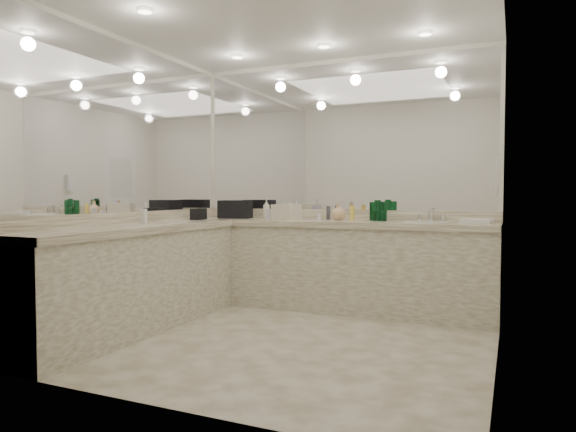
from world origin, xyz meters
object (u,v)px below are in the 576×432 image
at_px(hand_towel, 477,221).
at_px(soap_bottle_a, 266,209).
at_px(soap_bottle_b, 296,210).
at_px(wall_phone, 496,171).
at_px(soap_bottle_c, 338,211).
at_px(sink, 427,223).
at_px(black_toiletry_bag, 235,209).
at_px(cream_cosmetic_case, 286,212).

bearing_deg(hand_towel, soap_bottle_a, 178.10).
relative_size(soap_bottle_a, soap_bottle_b, 1.01).
height_order(wall_phone, soap_bottle_b, wall_phone).
xyz_separation_m(hand_towel, soap_bottle_a, (-2.17, 0.07, 0.08)).
relative_size(wall_phone, hand_towel, 0.90).
xyz_separation_m(soap_bottle_a, soap_bottle_c, (0.83, -0.03, -0.01)).
relative_size(sink, soap_bottle_b, 2.11).
bearing_deg(soap_bottle_c, soap_bottle_a, 178.12).
xyz_separation_m(black_toiletry_bag, hand_towel, (2.51, 0.02, -0.08)).
height_order(wall_phone, soap_bottle_c, wall_phone).
xyz_separation_m(black_toiletry_bag, soap_bottle_c, (1.17, 0.06, -0.01)).
bearing_deg(sink, black_toiletry_bag, -179.86).
bearing_deg(black_toiletry_bag, hand_towel, 0.40).
height_order(cream_cosmetic_case, soap_bottle_a, soap_bottle_a).
distance_m(soap_bottle_b, soap_bottle_c, 0.45).
bearing_deg(cream_cosmetic_case, hand_towel, 24.72).
bearing_deg(soap_bottle_c, hand_towel, -1.92).
distance_m(soap_bottle_a, soap_bottle_b, 0.41).
relative_size(wall_phone, black_toiletry_bag, 0.70).
bearing_deg(hand_towel, soap_bottle_c, 178.08).
distance_m(wall_phone, black_toiletry_bag, 2.74).
distance_m(wall_phone, soap_bottle_b, 2.03).
relative_size(wall_phone, cream_cosmetic_case, 0.84).
bearing_deg(soap_bottle_c, wall_phone, -20.33).
height_order(black_toiletry_bag, soap_bottle_b, soap_bottle_b).
height_order(soap_bottle_a, soap_bottle_b, soap_bottle_a).
bearing_deg(black_toiletry_bag, wall_phone, -10.48).
height_order(cream_cosmetic_case, hand_towel, cream_cosmetic_case).
distance_m(hand_towel, soap_bottle_c, 1.34).
bearing_deg(wall_phone, cream_cosmetic_case, 167.57).
bearing_deg(hand_towel, cream_cosmetic_case, -178.10).
bearing_deg(soap_bottle_c, cream_cosmetic_case, -168.78).
relative_size(cream_cosmetic_case, hand_towel, 1.07).
relative_size(black_toiletry_bag, soap_bottle_a, 1.61).
bearing_deg(soap_bottle_a, cream_cosmetic_case, -24.51).
bearing_deg(soap_bottle_b, wall_phone, -13.74).
xyz_separation_m(black_toiletry_bag, cream_cosmetic_case, (0.63, -0.04, -0.02)).
distance_m(sink, wall_phone, 0.91).
xyz_separation_m(wall_phone, hand_towel, (-0.17, 0.51, -0.43)).
xyz_separation_m(soap_bottle_a, soap_bottle_b, (0.40, -0.11, -0.00)).
distance_m(sink, soap_bottle_c, 0.91).
bearing_deg(soap_bottle_a, black_toiletry_bag, -165.18).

